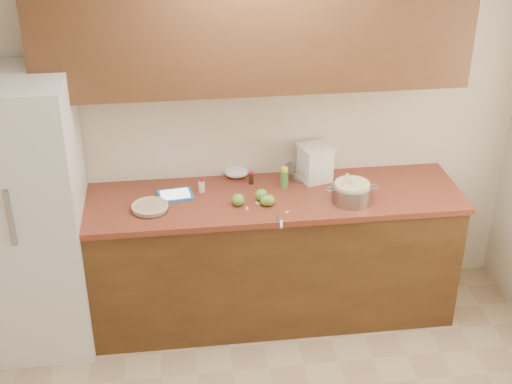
{
  "coord_description": "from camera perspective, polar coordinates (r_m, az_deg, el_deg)",
  "views": [
    {
      "loc": [
        -0.52,
        -2.49,
        3.11
      ],
      "look_at": [
        -0.01,
        1.43,
        0.98
      ],
      "focal_mm": 50.0,
      "sensor_mm": 36.0,
      "label": 1
    }
  ],
  "objects": [
    {
      "name": "room_shell",
      "position": [
        3.12,
        3.62,
        -7.14
      ],
      "size": [
        3.6,
        3.6,
        3.6
      ],
      "color": "tan",
      "rests_on": "ground"
    },
    {
      "name": "counter_run",
      "position": [
        4.79,
        0.09,
        -5.18
      ],
      "size": [
        2.64,
        0.68,
        0.92
      ],
      "color": "#553317",
      "rests_on": "ground"
    },
    {
      "name": "peel_a",
      "position": [
        4.48,
        0.11,
        -0.9
      ],
      "size": [
        0.03,
        0.04,
        0.0
      ],
      "primitive_type": "cube",
      "rotation": [
        0.0,
        0.0,
        -1.16
      ],
      "color": "#95C761",
      "rests_on": "counter_run"
    },
    {
      "name": "colander",
      "position": [
        4.52,
        7.67,
        -0.03
      ],
      "size": [
        0.34,
        0.25,
        0.13
      ],
      "rotation": [
        0.0,
        0.0,
        0.27
      ],
      "color": "gray",
      "rests_on": "counter_run"
    },
    {
      "name": "cinnamon_shaker",
      "position": [
        4.6,
        -4.38,
        0.53
      ],
      "size": [
        0.04,
        0.04,
        0.1
      ],
      "rotation": [
        0.0,
        0.0,
        -0.4
      ],
      "color": "beige",
      "rests_on": "counter_run"
    },
    {
      "name": "mixing_bowl",
      "position": [
        4.79,
        3.58,
        1.67
      ],
      "size": [
        0.21,
        0.21,
        0.08
      ],
      "rotation": [
        0.0,
        0.0,
        -0.17
      ],
      "color": "silver",
      "rests_on": "counter_run"
    },
    {
      "name": "apple_center",
      "position": [
        4.5,
        0.42,
        -0.2
      ],
      "size": [
        0.08,
        0.08,
        0.09
      ],
      "color": "#62982D",
      "rests_on": "counter_run"
    },
    {
      "name": "apple_left",
      "position": [
        4.44,
        -1.44,
        -0.62
      ],
      "size": [
        0.08,
        0.08,
        0.09
      ],
      "color": "#62982D",
      "rests_on": "counter_run"
    },
    {
      "name": "flour_canister",
      "position": [
        4.73,
        4.76,
        2.36
      ],
      "size": [
        0.24,
        0.24,
        0.24
      ],
      "rotation": [
        0.0,
        0.0,
        0.28
      ],
      "color": "white",
      "rests_on": "counter_run"
    },
    {
      "name": "fridge",
      "position": [
        4.6,
        -17.94,
        -1.86
      ],
      "size": [
        0.7,
        0.7,
        1.8
      ],
      "primitive_type": "cube",
      "color": "silver",
      "rests_on": "ground"
    },
    {
      "name": "apple_extra",
      "position": [
        4.44,
        1.05,
        -0.66
      ],
      "size": [
        0.07,
        0.07,
        0.09
      ],
      "color": "#62982D",
      "rests_on": "counter_run"
    },
    {
      "name": "lemon_bottle",
      "position": [
        4.64,
        2.28,
        1.14
      ],
      "size": [
        0.05,
        0.05,
        0.14
      ],
      "rotation": [
        0.0,
        0.0,
        0.43
      ],
      "color": "#4C8C38",
      "rests_on": "counter_run"
    },
    {
      "name": "vanilla_bottle",
      "position": [
        4.69,
        -0.4,
        1.13
      ],
      "size": [
        0.03,
        0.03,
        0.09
      ],
      "rotation": [
        0.0,
        0.0,
        -0.19
      ],
      "color": "black",
      "rests_on": "counter_run"
    },
    {
      "name": "peel_b",
      "position": [
        4.42,
        -0.72,
        -1.32
      ],
      "size": [
        0.02,
        0.04,
        0.0
      ],
      "primitive_type": "cube",
      "rotation": [
        0.0,
        0.0,
        -1.56
      ],
      "color": "#95C761",
      "rests_on": "counter_run"
    },
    {
      "name": "pie",
      "position": [
        4.44,
        -8.48,
        -1.21
      ],
      "size": [
        0.24,
        0.24,
        0.04
      ],
      "rotation": [
        0.0,
        0.0,
        0.34
      ],
      "color": "silver",
      "rests_on": "counter_run"
    },
    {
      "name": "upper_cabinets",
      "position": [
        4.31,
        -0.17,
        12.75
      ],
      "size": [
        2.6,
        0.34,
        0.7
      ],
      "primitive_type": "cube",
      "color": "#532F19",
      "rests_on": "room_shell"
    },
    {
      "name": "tablet",
      "position": [
        4.59,
        -6.5,
        -0.24
      ],
      "size": [
        0.24,
        0.2,
        0.02
      ],
      "rotation": [
        0.0,
        0.0,
        0.12
      ],
      "color": "#2362AA",
      "rests_on": "counter_run"
    },
    {
      "name": "peel_c",
      "position": [
        4.39,
        2.49,
        -1.59
      ],
      "size": [
        0.03,
        0.03,
        0.0
      ],
      "primitive_type": "cube",
      "rotation": [
        0.0,
        0.0,
        -2.31
      ],
      "color": "#95C761",
      "rests_on": "counter_run"
    },
    {
      "name": "paring_knife",
      "position": [
        4.26,
        1.98,
        -2.52
      ],
      "size": [
        0.04,
        0.16,
        0.02
      ],
      "rotation": [
        0.0,
        0.0,
        -0.14
      ],
      "color": "gray",
      "rests_on": "counter_run"
    },
    {
      "name": "paper_towel",
      "position": [
        4.79,
        -1.57,
        1.61
      ],
      "size": [
        0.18,
        0.15,
        0.07
      ],
      "primitive_type": "ellipsoid",
      "rotation": [
        0.0,
        0.0,
        0.11
      ],
      "color": "white",
      "rests_on": "counter_run"
    },
    {
      "name": "apple_front",
      "position": [
        4.44,
        0.78,
        -0.67
      ],
      "size": [
        0.07,
        0.07,
        0.08
      ],
      "color": "#62982D",
      "rests_on": "counter_run"
    }
  ]
}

